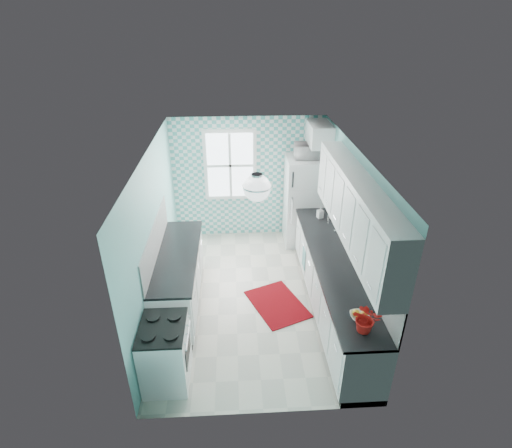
{
  "coord_description": "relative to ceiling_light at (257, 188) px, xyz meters",
  "views": [
    {
      "loc": [
        -0.27,
        -5.32,
        4.25
      ],
      "look_at": [
        0.05,
        0.25,
        1.25
      ],
      "focal_mm": 28.0,
      "sensor_mm": 36.0,
      "label": 1
    }
  ],
  "objects": [
    {
      "name": "fruit_bowl",
      "position": [
        1.2,
        -0.87,
        -1.35
      ],
      "size": [
        0.23,
        0.23,
        0.06
      ],
      "primitive_type": "imported",
      "rotation": [
        0.0,
        0.0,
        0.01
      ],
      "color": "white",
      "rests_on": "countertop_right"
    },
    {
      "name": "wall_back",
      "position": [
        0.0,
        3.01,
        -1.07
      ],
      "size": [
        3.0,
        0.02,
        2.5
      ],
      "primitive_type": "cube",
      "color": "#79C6C1",
      "rests_on": "floor"
    },
    {
      "name": "wall_front",
      "position": [
        0.0,
        -1.41,
        -1.07
      ],
      "size": [
        3.0,
        0.02,
        2.5
      ],
      "primitive_type": "cube",
      "color": "#79C6C1",
      "rests_on": "floor"
    },
    {
      "name": "soap_bottle",
      "position": [
        1.25,
        1.81,
        -1.27
      ],
      "size": [
        0.12,
        0.13,
        0.22
      ],
      "primitive_type": "imported",
      "rotation": [
        0.0,
        0.0,
        0.34
      ],
      "color": "#9AB2C1",
      "rests_on": "countertop_right"
    },
    {
      "name": "rug",
      "position": [
        0.37,
        0.58,
        -2.32
      ],
      "size": [
        1.08,
        1.25,
        0.02
      ],
      "primitive_type": "cube",
      "rotation": [
        0.0,
        0.0,
        0.39
      ],
      "color": "#780803",
      "rests_on": "floor"
    },
    {
      "name": "backsplash_right",
      "position": [
        1.49,
        0.4,
        -1.13
      ],
      "size": [
        0.02,
        3.6,
        0.51
      ],
      "primitive_type": "cube",
      "color": "white",
      "rests_on": "wall_right"
    },
    {
      "name": "ceiling",
      "position": [
        0.0,
        0.8,
        0.19
      ],
      "size": [
        3.0,
        4.4,
        0.02
      ],
      "primitive_type": "cube",
      "color": "white",
      "rests_on": "wall_back"
    },
    {
      "name": "upper_cabinet_fridge",
      "position": [
        1.3,
        2.63,
        -0.07
      ],
      "size": [
        0.4,
        0.74,
        0.4
      ],
      "primitive_type": "cube",
      "color": "white",
      "rests_on": "wall_right"
    },
    {
      "name": "accent_wall",
      "position": [
        0.0,
        2.99,
        -1.07
      ],
      "size": [
        3.0,
        0.01,
        2.5
      ],
      "primitive_type": "cube",
      "color": "#4BABA6",
      "rests_on": "wall_back"
    },
    {
      "name": "upper_cabinets_right",
      "position": [
        1.33,
        0.2,
        -0.42
      ],
      "size": [
        0.33,
        3.2,
        0.9
      ],
      "primitive_type": "cube",
      "color": "white",
      "rests_on": "wall_right"
    },
    {
      "name": "backsplash_left",
      "position": [
        -1.49,
        0.73,
        -1.13
      ],
      "size": [
        0.02,
        2.15,
        0.51
      ],
      "primitive_type": "cube",
      "color": "white",
      "rests_on": "wall_left"
    },
    {
      "name": "stove",
      "position": [
        -1.2,
        -0.81,
        -1.87
      ],
      "size": [
        0.57,
        0.71,
        0.85
      ],
      "rotation": [
        0.0,
        0.0,
        -0.06
      ],
      "color": "white",
      "rests_on": "floor"
    },
    {
      "name": "floor",
      "position": [
        0.0,
        0.8,
        -2.33
      ],
      "size": [
        3.0,
        4.4,
        0.02
      ],
      "primitive_type": "cube",
      "color": "beige",
      "rests_on": "ground"
    },
    {
      "name": "countertop_left",
      "position": [
        -1.19,
        0.73,
        -1.4
      ],
      "size": [
        0.63,
        2.15,
        0.04
      ],
      "primitive_type": "cube",
      "color": "black",
      "rests_on": "base_cabinets_left"
    },
    {
      "name": "potted_plant",
      "position": [
        1.2,
        -1.08,
        -1.2
      ],
      "size": [
        0.4,
        0.37,
        0.36
      ],
      "primitive_type": "imported",
      "rotation": [
        0.0,
        0.0,
        -0.3
      ],
      "color": "#B7172F",
      "rests_on": "countertop_right"
    },
    {
      "name": "window",
      "position": [
        -0.35,
        2.96,
        -0.77
      ],
      "size": [
        1.04,
        0.05,
        1.44
      ],
      "color": "white",
      "rests_on": "wall_back"
    },
    {
      "name": "countertop_right",
      "position": [
        1.19,
        0.4,
        -1.4
      ],
      "size": [
        0.63,
        3.6,
        0.04
      ],
      "primitive_type": "cube",
      "color": "black",
      "rests_on": "base_cabinets_right"
    },
    {
      "name": "microwave",
      "position": [
        1.11,
        2.61,
        -0.39
      ],
      "size": [
        0.51,
        0.35,
        0.28
      ],
      "primitive_type": "imported",
      "rotation": [
        0.0,
        0.0,
        3.12
      ],
      "color": "white",
      "rests_on": "fridge"
    },
    {
      "name": "fridge",
      "position": [
        1.11,
        2.61,
        -1.43
      ],
      "size": [
        0.78,
        0.77,
        1.79
      ],
      "rotation": [
        0.0,
        0.0,
        -0.01
      ],
      "color": "white",
      "rests_on": "floor"
    },
    {
      "name": "ceiling_light",
      "position": [
        0.0,
        0.0,
        0.0
      ],
      "size": [
        0.34,
        0.34,
        0.35
      ],
      "color": "silver",
      "rests_on": "ceiling"
    },
    {
      "name": "wall_left",
      "position": [
        -1.51,
        0.8,
        -1.07
      ],
      "size": [
        0.02,
        4.4,
        2.5
      ],
      "primitive_type": "cube",
      "color": "#79C6C1",
      "rests_on": "floor"
    },
    {
      "name": "base_cabinets_right",
      "position": [
        1.2,
        0.4,
        -1.87
      ],
      "size": [
        0.6,
        3.6,
        0.9
      ],
      "primitive_type": "cube",
      "color": "white",
      "rests_on": "floor"
    },
    {
      "name": "sink",
      "position": [
        1.2,
        1.23,
        -1.39
      ],
      "size": [
        0.54,
        0.45,
        0.53
      ],
      "rotation": [
        0.0,
        0.0,
        -0.07
      ],
      "color": "silver",
      "rests_on": "countertop_right"
    },
    {
      "name": "wall_right",
      "position": [
        1.51,
        0.8,
        -1.07
      ],
      "size": [
        0.02,
        4.4,
        2.5
      ],
      "primitive_type": "cube",
      "color": "#79C6C1",
      "rests_on": "floor"
    },
    {
      "name": "dish_towel",
      "position": [
        0.89,
        1.19,
        -1.84
      ],
      "size": [
        0.08,
        0.24,
        0.37
      ],
      "primitive_type": "cube",
      "rotation": [
        0.0,
        0.0,
        -0.25
      ],
      "color": "teal",
      "rests_on": "base_cabinets_right"
    },
    {
      "name": "base_cabinets_left",
      "position": [
        -1.2,
        0.73,
        -1.87
      ],
      "size": [
        0.6,
        2.15,
        0.9
      ],
      "primitive_type": "cube",
      "color": "white",
      "rests_on": "floor"
    }
  ]
}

